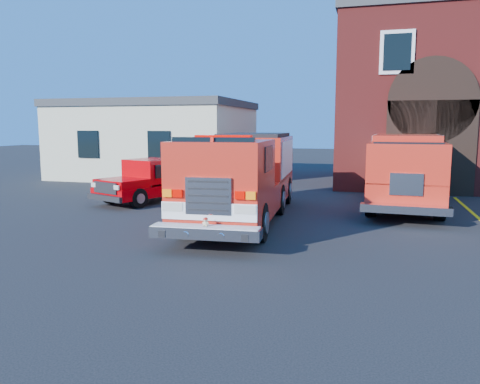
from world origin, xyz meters
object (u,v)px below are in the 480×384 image
(pickup_truck, at_px, (157,181))
(secondary_truck, at_px, (406,167))
(fire_engine, at_px, (244,175))
(side_building, at_px, (158,139))

(pickup_truck, distance_m, secondary_truck, 9.53)
(fire_engine, xyz_separation_m, secondary_truck, (5.10, 4.14, 0.02))
(secondary_truck, bearing_deg, side_building, 152.48)
(side_building, height_order, fire_engine, side_building)
(side_building, xyz_separation_m, pickup_truck, (3.97, -8.48, -1.42))
(fire_engine, relative_size, secondary_truck, 1.10)
(fire_engine, height_order, secondary_truck, fire_engine)
(side_building, xyz_separation_m, secondary_truck, (13.36, -6.96, -0.79))
(side_building, distance_m, secondary_truck, 15.09)
(fire_engine, xyz_separation_m, pickup_truck, (-4.29, 2.62, -0.61))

